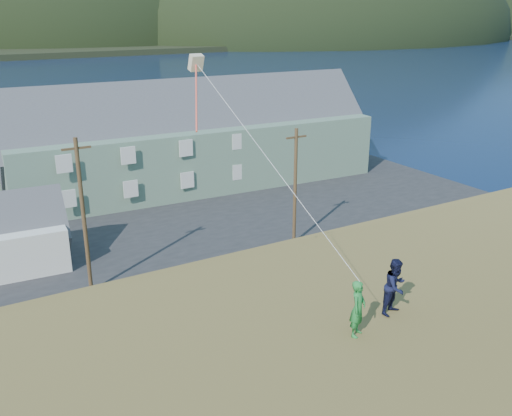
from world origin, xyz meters
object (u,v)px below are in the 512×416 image
Objects in this scene: kite_flyer_green at (358,309)px; lodge at (194,137)px; shed_white at (4,235)px; kite_flyer_navy at (396,286)px.

lodge is at bearing 39.77° from kite_flyer_green.
kite_flyer_green is at bearing -104.85° from lodge.
shed_white is (-18.39, -11.00, -2.28)m from lodge.
lodge is at bearing 34.70° from shed_white.
kite_flyer_navy is at bearing -68.49° from shed_white.
kite_flyer_green is at bearing -72.37° from shed_white.
shed_white is at bearing -146.27° from lodge.
lodge is 39.35m from kite_flyer_green.
shed_white is at bearing 71.27° from kite_flyer_green.
kite_flyer_green reaches higher than shed_white.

